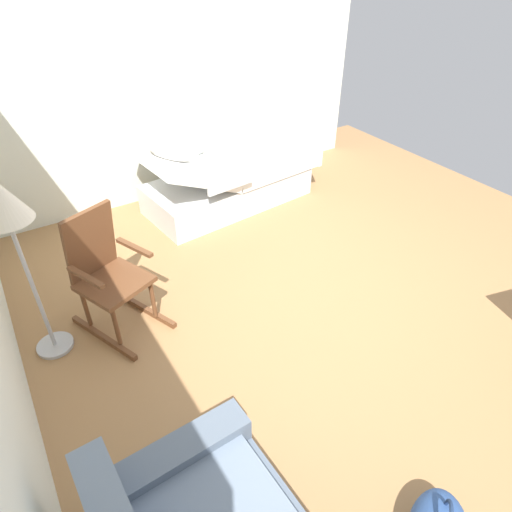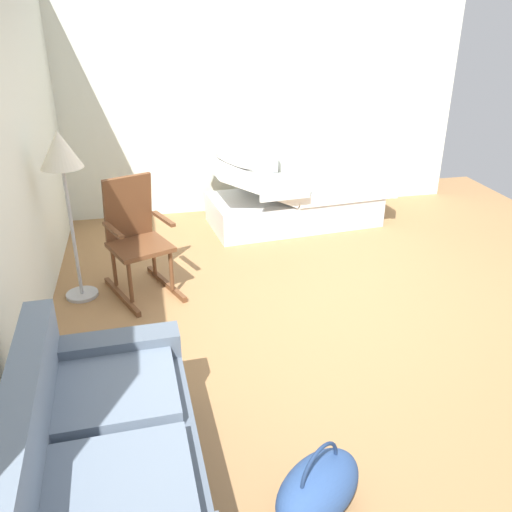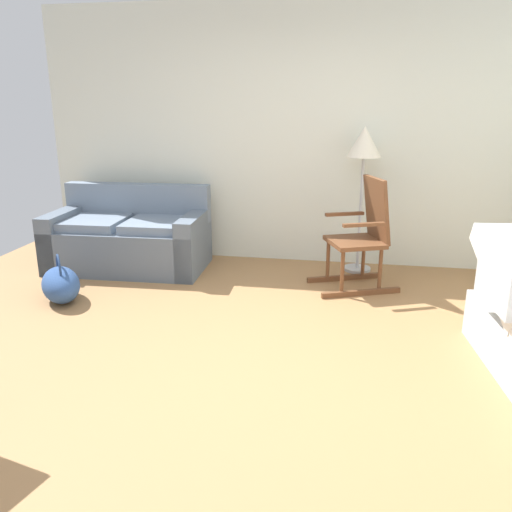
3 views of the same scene
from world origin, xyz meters
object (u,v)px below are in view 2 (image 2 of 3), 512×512
object	(u,v)px
hospital_bed	(294,199)
floor_lamp	(62,162)
couch	(106,467)
duffel_bag	(318,488)
rocking_chair	(136,238)

from	to	relation	value
hospital_bed	floor_lamp	distance (m)	2.84
couch	floor_lamp	size ratio (longest dim) A/B	1.10
duffel_bag	rocking_chair	bearing A→B (deg)	17.72
rocking_chair	floor_lamp	distance (m)	0.89
hospital_bed	rocking_chair	bearing A→B (deg)	125.68
hospital_bed	floor_lamp	size ratio (longest dim) A/B	1.47
hospital_bed	couch	world-z (taller)	hospital_bed
hospital_bed	rocking_chair	size ratio (longest dim) A/B	2.07
rocking_chair	floor_lamp	bearing A→B (deg)	92.33
rocking_chair	floor_lamp	size ratio (longest dim) A/B	0.71
couch	duffel_bag	xyz separation A→B (m)	(-0.21, -1.03, -0.15)
hospital_bed	floor_lamp	xyz separation A→B (m)	(-1.32, 2.33, 0.93)
couch	duffel_bag	world-z (taller)	couch
hospital_bed	duffel_bag	world-z (taller)	hospital_bed
couch	floor_lamp	world-z (taller)	floor_lamp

